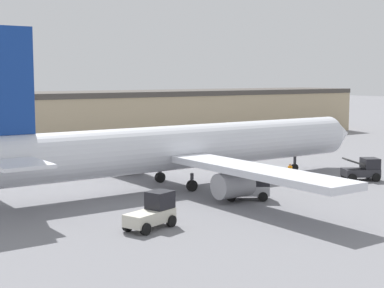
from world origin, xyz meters
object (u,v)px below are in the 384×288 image
Objects in this scene: ground_crew_worker at (290,173)px; pushback_tug at (250,186)px; baggage_tug at (153,212)px; airplane at (181,147)px; belt_loader_truck at (363,169)px.

pushback_tug is at bearing -132.39° from ground_crew_worker.
ground_crew_worker is 0.48× the size of baggage_tug.
airplane is 11.22× the size of pushback_tug.
ground_crew_worker is at bearing 58.19° from pushback_tug.
airplane is 9.62m from ground_crew_worker.
airplane reaches higher than belt_loader_truck.
ground_crew_worker is at bearing 0.86° from baggage_tug.
belt_loader_truck is (23.82, 3.54, -0.03)m from baggage_tug.
belt_loader_truck is at bearing 37.30° from pushback_tug.
belt_loader_truck is (14.73, -6.90, -2.33)m from airplane.
baggage_tug is 10.76m from pushback_tug.
ground_crew_worker is at bearing -171.68° from belt_loader_truck.
baggage_tug is 1.04× the size of belt_loader_truck.
baggage_tug is (-17.29, -6.01, 0.05)m from ground_crew_worker.
pushback_tug is (1.23, -7.39, -2.33)m from airplane.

